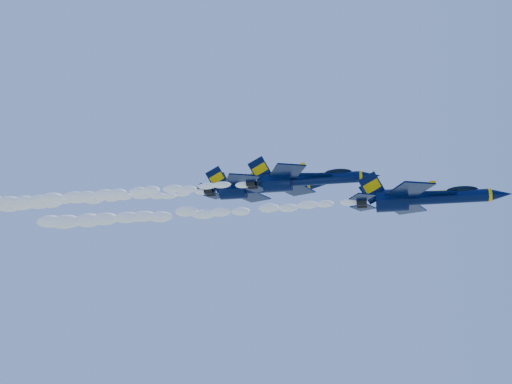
# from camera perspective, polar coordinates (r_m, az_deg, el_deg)

# --- Properties ---
(jet_lead) EXTENTS (15.14, 12.42, 5.63)m
(jet_lead) POSITION_cam_1_polar(r_m,az_deg,el_deg) (60.07, 16.29, -0.57)
(jet_lead) COLOR black
(smoke_trail_jet_lead) EXTENTS (36.37, 1.69, 1.52)m
(smoke_trail_jet_lead) POSITION_cam_1_polar(r_m,az_deg,el_deg) (62.67, -6.72, -2.14)
(smoke_trail_jet_lead) COLOR white
(jet_second) EXTENTS (15.73, 12.90, 5.84)m
(jet_second) POSITION_cam_1_polar(r_m,az_deg,el_deg) (67.68, 4.81, 1.25)
(jet_second) COLOR black
(smoke_trail_jet_second) EXTENTS (36.37, 1.75, 1.58)m
(smoke_trail_jet_second) POSITION_cam_1_polar(r_m,az_deg,el_deg) (74.42, -14.59, -0.22)
(smoke_trail_jet_second) COLOR white
(jet_third) EXTENTS (16.67, 13.68, 6.20)m
(jet_third) POSITION_cam_1_polar(r_m,az_deg,el_deg) (77.22, 0.12, 0.43)
(jet_third) COLOR black
(smoke_trail_jet_third) EXTENTS (36.37, 1.86, 1.67)m
(smoke_trail_jet_third) POSITION_cam_1_polar(r_m,az_deg,el_deg) (85.52, -16.76, -0.81)
(smoke_trail_jet_third) COLOR white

